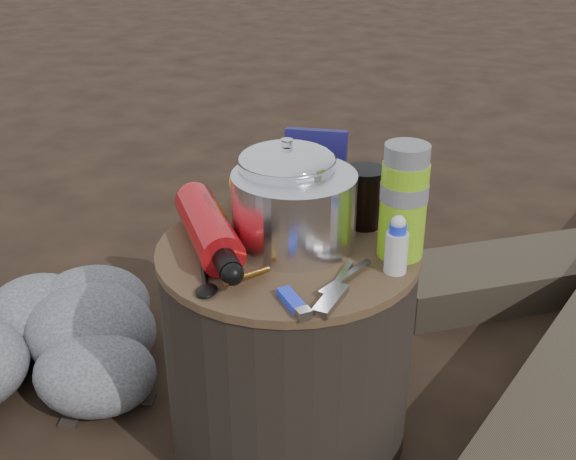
% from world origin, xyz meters
% --- Properties ---
extents(ground, '(60.00, 60.00, 0.00)m').
position_xyz_m(ground, '(0.00, 0.00, 0.00)').
color(ground, black).
rests_on(ground, ground).
extents(stump, '(0.48, 0.48, 0.44)m').
position_xyz_m(stump, '(0.00, 0.00, 0.22)').
color(stump, black).
rests_on(stump, ground).
extents(foil_windscreen, '(0.23, 0.23, 0.14)m').
position_xyz_m(foil_windscreen, '(0.01, 0.02, 0.51)').
color(foil_windscreen, silver).
rests_on(foil_windscreen, stump).
extents(camping_pot, '(0.18, 0.18, 0.18)m').
position_xyz_m(camping_pot, '(-0.02, 0.06, 0.53)').
color(camping_pot, silver).
rests_on(camping_pot, stump).
extents(fuel_bottle, '(0.23, 0.32, 0.08)m').
position_xyz_m(fuel_bottle, '(-0.14, -0.03, 0.48)').
color(fuel_bottle, red).
rests_on(fuel_bottle, stump).
extents(thermos, '(0.08, 0.08, 0.21)m').
position_xyz_m(thermos, '(0.20, 0.02, 0.55)').
color(thermos, '#81C51B').
rests_on(thermos, stump).
extents(travel_mug, '(0.08, 0.08, 0.11)m').
position_xyz_m(travel_mug, '(0.12, 0.13, 0.50)').
color(travel_mug, black).
rests_on(travel_mug, stump).
extents(stuff_sack, '(0.13, 0.11, 0.09)m').
position_xyz_m(stuff_sack, '(-0.10, 0.18, 0.49)').
color(stuff_sack, yellow).
rests_on(stuff_sack, stump).
extents(food_pouch, '(0.13, 0.03, 0.16)m').
position_xyz_m(food_pouch, '(0.01, 0.20, 0.52)').
color(food_pouch, '#16134F').
rests_on(food_pouch, stump).
extents(lighter, '(0.07, 0.08, 0.02)m').
position_xyz_m(lighter, '(0.05, -0.19, 0.45)').
color(lighter, '#233AF8').
rests_on(lighter, stump).
extents(multitool, '(0.05, 0.10, 0.01)m').
position_xyz_m(multitool, '(0.11, -0.17, 0.45)').
color(multitool, '#9E9EA3').
rests_on(multitool, stump).
extents(pot_grabber, '(0.08, 0.14, 0.01)m').
position_xyz_m(pot_grabber, '(0.11, -0.11, 0.45)').
color(pot_grabber, '#9E9EA3').
rests_on(pot_grabber, stump).
extents(spork, '(0.08, 0.14, 0.01)m').
position_xyz_m(spork, '(-0.12, -0.13, 0.45)').
color(spork, black).
rests_on(spork, stump).
extents(squeeze_bottle, '(0.04, 0.04, 0.09)m').
position_xyz_m(squeeze_bottle, '(0.20, -0.05, 0.49)').
color(squeeze_bottle, silver).
rests_on(squeeze_bottle, stump).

